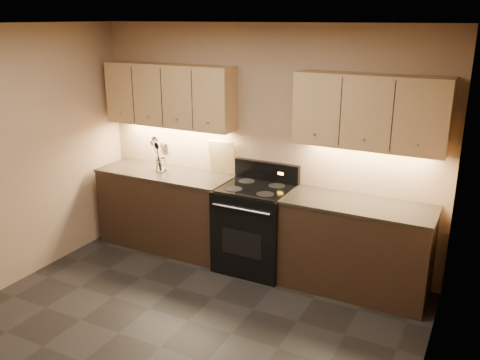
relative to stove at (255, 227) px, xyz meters
name	(u,v)px	position (x,y,z in m)	size (l,w,h in m)	color
floor	(160,347)	(-0.08, -1.68, -0.48)	(4.00, 4.00, 0.00)	black
ceiling	(142,25)	(-0.08, -1.68, 2.12)	(4.00, 4.00, 0.00)	silver
wall_back	(262,146)	(-0.08, 0.32, 0.82)	(4.00, 0.04, 2.60)	#A2825F
wall_right	(426,257)	(1.92, -1.68, 0.82)	(0.04, 4.00, 2.60)	#A2825F
counter_left	(167,209)	(-1.18, 0.02, -0.01)	(1.62, 0.62, 0.93)	black
counter_right	(356,247)	(1.10, 0.02, -0.01)	(1.46, 0.62, 0.93)	black
stove	(255,227)	(0.00, 0.00, 0.00)	(0.76, 0.68, 1.14)	black
upper_cab_left	(169,95)	(-1.18, 0.17, 1.32)	(1.60, 0.30, 0.70)	tan
upper_cab_right	(370,112)	(1.10, 0.17, 1.32)	(1.44, 0.30, 0.70)	tan
outlet_plate	(165,149)	(-1.38, 0.31, 0.64)	(0.09, 0.01, 0.12)	#B2B5BA
utensil_crock	(161,165)	(-1.25, 0.03, 0.52)	(0.12, 0.12, 0.15)	white
cutting_board	(222,157)	(-0.56, 0.28, 0.64)	(0.31, 0.02, 0.39)	#D6BC73
wooden_spoon	(157,156)	(-1.29, 0.03, 0.63)	(0.06, 0.06, 0.33)	#D6BC73
black_spoon	(160,154)	(-1.26, 0.05, 0.64)	(0.06, 0.06, 0.35)	black
steel_spatula	(162,154)	(-1.23, 0.05, 0.65)	(0.08, 0.08, 0.37)	silver
steel_skimmer	(162,154)	(-1.22, 0.02, 0.66)	(0.09, 0.09, 0.38)	silver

